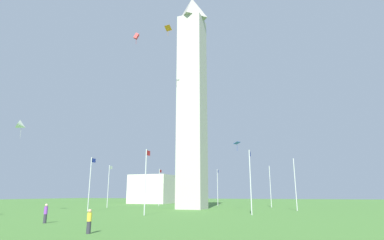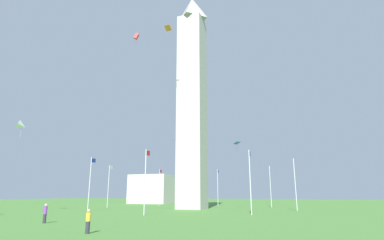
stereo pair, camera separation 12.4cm
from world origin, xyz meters
TOP-DOWN VIEW (x-y plane):
  - ground_plane at (0.00, 0.00)m, footprint 260.00×260.00m
  - obelisk_monument at (0.00, 0.00)m, footprint 4.72×4.72m
  - flagpole_n at (17.98, 0.00)m, footprint 1.12×0.14m
  - flagpole_ne at (12.73, 12.68)m, footprint 1.12×0.14m
  - flagpole_e at (0.06, 17.93)m, footprint 1.12×0.14m
  - flagpole_se at (-12.62, 12.68)m, footprint 1.12×0.14m
  - flagpole_s at (-17.87, 0.00)m, footprint 1.12×0.14m
  - flagpole_sw at (-12.62, -12.68)m, footprint 1.12×0.14m
  - flagpole_w at (0.06, -17.93)m, footprint 1.12×0.14m
  - flagpole_nw at (12.73, -12.68)m, footprint 1.12×0.14m
  - person_yellow_shirt at (-35.67, -5.30)m, footprint 0.32×0.32m
  - person_purple_shirt at (-30.64, 3.42)m, footprint 0.32×0.32m
  - kite_orange_diamond at (-9.96, 0.87)m, footprint 1.00×1.17m
  - kite_blue_diamond at (-4.24, -9.39)m, footprint 1.26×1.25m
  - kite_white_delta at (-19.40, 20.86)m, footprint 2.17×2.11m
  - kite_red_box at (-7.54, 8.54)m, footprint 0.85×1.14m
  - distant_building at (36.06, 22.53)m, footprint 24.20×11.44m

SIDE VIEW (x-z plane):
  - ground_plane at x=0.00m, z-range 0.00..0.00m
  - person_yellow_shirt at x=-35.67m, z-range -0.01..1.60m
  - person_purple_shirt at x=-30.64m, z-range -0.01..1.73m
  - distant_building at x=36.06m, z-range 0.00..8.06m
  - flagpole_n at x=17.98m, z-range 0.39..8.78m
  - flagpole_ne at x=12.73m, z-range 0.39..8.78m
  - flagpole_e at x=0.06m, z-range 0.39..8.78m
  - flagpole_se at x=-12.62m, z-range 0.39..8.78m
  - flagpole_s at x=-17.87m, z-range 0.39..8.78m
  - flagpole_sw at x=-12.62m, z-range 0.39..8.78m
  - flagpole_w at x=0.06m, z-range 0.39..8.78m
  - flagpole_nw at x=12.73m, z-range 0.39..8.78m
  - kite_blue_diamond at x=-4.24m, z-range 10.03..11.50m
  - kite_white_delta at x=-19.40m, z-range 11.41..14.22m
  - obelisk_monument at x=0.00m, z-range 0.00..42.93m
  - kite_orange_diamond at x=-9.96m, z-range 29.74..31.56m
  - kite_red_box at x=-7.54m, z-range 30.68..32.93m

